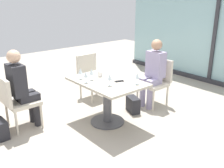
{
  "coord_description": "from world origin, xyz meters",
  "views": [
    {
      "loc": [
        2.99,
        -2.43,
        2.01
      ],
      "look_at": [
        0.0,
        0.1,
        0.65
      ],
      "focal_mm": 41.22,
      "sensor_mm": 36.0,
      "label": 1
    }
  ],
  "objects_px": {
    "chair_front_left": "(16,99)",
    "wine_glass_2": "(86,75)",
    "wine_glass_3": "(110,77)",
    "handbag_1": "(133,105)",
    "wine_glass_1": "(137,76)",
    "handbag_0": "(0,129)",
    "person_front_left": "(21,85)",
    "chair_far_left": "(91,74)",
    "dining_table_main": "(107,92)",
    "wine_glass_4": "(80,71)",
    "cell_phone_on_table": "(119,81)",
    "person_near_window": "(153,70)",
    "chair_near_window": "(156,79)",
    "wine_glass_0": "(91,72)",
    "coffee_cup": "(100,74)"
  },
  "relations": [
    {
      "from": "chair_front_left",
      "to": "wine_glass_2",
      "type": "relative_size",
      "value": 4.7
    },
    {
      "from": "wine_glass_3",
      "to": "handbag_1",
      "type": "relative_size",
      "value": 0.62
    },
    {
      "from": "chair_front_left",
      "to": "wine_glass_1",
      "type": "xyz_separation_m",
      "value": [
        1.16,
        1.44,
        0.37
      ]
    },
    {
      "from": "handbag_0",
      "to": "wine_glass_2",
      "type": "bearing_deg",
      "value": 65.32
    },
    {
      "from": "person_front_left",
      "to": "handbag_1",
      "type": "bearing_deg",
      "value": 66.99
    },
    {
      "from": "chair_front_left",
      "to": "chair_far_left",
      "type": "relative_size",
      "value": 1.0
    },
    {
      "from": "dining_table_main",
      "to": "wine_glass_4",
      "type": "height_order",
      "value": "wine_glass_4"
    },
    {
      "from": "person_front_left",
      "to": "handbag_1",
      "type": "height_order",
      "value": "person_front_left"
    },
    {
      "from": "wine_glass_4",
      "to": "cell_phone_on_table",
      "type": "xyz_separation_m",
      "value": [
        0.49,
        0.4,
        -0.13
      ]
    },
    {
      "from": "person_near_window",
      "to": "wine_glass_4",
      "type": "relative_size",
      "value": 6.81
    },
    {
      "from": "dining_table_main",
      "to": "person_front_left",
      "type": "distance_m",
      "value": 1.33
    },
    {
      "from": "dining_table_main",
      "to": "chair_far_left",
      "type": "bearing_deg",
      "value": 156.76
    },
    {
      "from": "chair_far_left",
      "to": "wine_glass_4",
      "type": "height_order",
      "value": "wine_glass_4"
    },
    {
      "from": "chair_near_window",
      "to": "dining_table_main",
      "type": "bearing_deg",
      "value": -90.0
    },
    {
      "from": "wine_glass_0",
      "to": "handbag_0",
      "type": "relative_size",
      "value": 0.62
    },
    {
      "from": "dining_table_main",
      "to": "wine_glass_1",
      "type": "bearing_deg",
      "value": 28.52
    },
    {
      "from": "chair_front_left",
      "to": "wine_glass_0",
      "type": "height_order",
      "value": "wine_glass_0"
    },
    {
      "from": "wine_glass_2",
      "to": "wine_glass_3",
      "type": "relative_size",
      "value": 1.0
    },
    {
      "from": "wine_glass_2",
      "to": "wine_glass_4",
      "type": "bearing_deg",
      "value": 169.18
    },
    {
      "from": "dining_table_main",
      "to": "person_near_window",
      "type": "distance_m",
      "value": 1.11
    },
    {
      "from": "dining_table_main",
      "to": "handbag_0",
      "type": "height_order",
      "value": "dining_table_main"
    },
    {
      "from": "chair_far_left",
      "to": "wine_glass_3",
      "type": "height_order",
      "value": "wine_glass_3"
    },
    {
      "from": "dining_table_main",
      "to": "wine_glass_1",
      "type": "relative_size",
      "value": 6.44
    },
    {
      "from": "chair_near_window",
      "to": "person_front_left",
      "type": "height_order",
      "value": "person_front_left"
    },
    {
      "from": "chair_front_left",
      "to": "chair_far_left",
      "type": "height_order",
      "value": "same"
    },
    {
      "from": "chair_far_left",
      "to": "wine_glass_4",
      "type": "relative_size",
      "value": 4.7
    },
    {
      "from": "chair_front_left",
      "to": "wine_glass_3",
      "type": "bearing_deg",
      "value": 48.85
    },
    {
      "from": "chair_near_window",
      "to": "coffee_cup",
      "type": "xyz_separation_m",
      "value": [
        -0.24,
        -1.16,
        0.28
      ]
    },
    {
      "from": "chair_far_left",
      "to": "handbag_1",
      "type": "xyz_separation_m",
      "value": [
        1.09,
        0.13,
        -0.36
      ]
    },
    {
      "from": "person_near_window",
      "to": "wine_glass_3",
      "type": "distance_m",
      "value": 1.25
    },
    {
      "from": "person_front_left",
      "to": "person_near_window",
      "type": "distance_m",
      "value": 2.32
    },
    {
      "from": "wine_glass_1",
      "to": "wine_glass_2",
      "type": "xyz_separation_m",
      "value": [
        -0.55,
        -0.55,
        0.0
      ]
    },
    {
      "from": "wine_glass_2",
      "to": "chair_front_left",
      "type": "bearing_deg",
      "value": -124.51
    },
    {
      "from": "dining_table_main",
      "to": "person_near_window",
      "type": "bearing_deg",
      "value": 90.0
    },
    {
      "from": "dining_table_main",
      "to": "person_front_left",
      "type": "relative_size",
      "value": 0.95
    },
    {
      "from": "dining_table_main",
      "to": "handbag_1",
      "type": "relative_size",
      "value": 3.97
    },
    {
      "from": "person_front_left",
      "to": "handbag_1",
      "type": "xyz_separation_m",
      "value": [
        0.72,
        1.71,
        -0.56
      ]
    },
    {
      "from": "wine_glass_2",
      "to": "wine_glass_3",
      "type": "distance_m",
      "value": 0.39
    },
    {
      "from": "wine_glass_4",
      "to": "cell_phone_on_table",
      "type": "relative_size",
      "value": 1.28
    },
    {
      "from": "wine_glass_2",
      "to": "handbag_0",
      "type": "bearing_deg",
      "value": -113.02
    },
    {
      "from": "wine_glass_1",
      "to": "coffee_cup",
      "type": "height_order",
      "value": "wine_glass_1"
    },
    {
      "from": "wine_glass_3",
      "to": "coffee_cup",
      "type": "bearing_deg",
      "value": 159.74
    },
    {
      "from": "handbag_0",
      "to": "handbag_1",
      "type": "height_order",
      "value": "same"
    },
    {
      "from": "chair_far_left",
      "to": "person_front_left",
      "type": "distance_m",
      "value": 1.63
    },
    {
      "from": "handbag_1",
      "to": "wine_glass_2",
      "type": "bearing_deg",
      "value": -76.97
    },
    {
      "from": "chair_front_left",
      "to": "person_front_left",
      "type": "relative_size",
      "value": 0.69
    },
    {
      "from": "chair_front_left",
      "to": "handbag_1",
      "type": "distance_m",
      "value": 1.99
    },
    {
      "from": "person_front_left",
      "to": "cell_phone_on_table",
      "type": "relative_size",
      "value": 8.75
    },
    {
      "from": "person_front_left",
      "to": "wine_glass_0",
      "type": "relative_size",
      "value": 6.81
    },
    {
      "from": "person_near_window",
      "to": "coffee_cup",
      "type": "height_order",
      "value": "person_near_window"
    }
  ]
}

